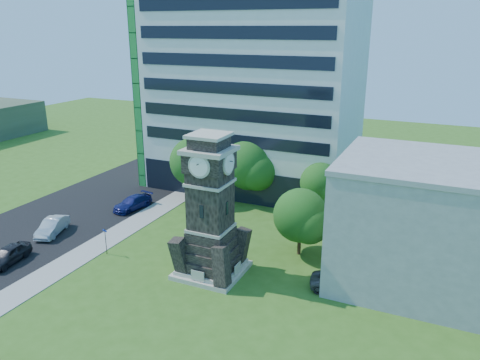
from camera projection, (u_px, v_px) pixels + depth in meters
The scene contains 16 objects.
ground at pixel (170, 276), 39.86m from camera, with size 160.00×160.00×0.00m, color #345D1A.
sidewalk at pixel (118, 233), 47.91m from camera, with size 3.00×70.00×0.06m, color gray.
street at pixel (55, 220), 51.27m from camera, with size 14.00×80.00×0.02m, color black.
clock_tower at pixel (211, 216), 38.76m from camera, with size 5.40×5.40×12.22m.
office_tall at pixel (254, 76), 59.03m from camera, with size 26.20×15.11×28.60m.
office_low at pixel (434, 224), 37.29m from camera, with size 15.20×12.20×10.40m.
car_street_south at pixel (8, 255), 41.81m from camera, with size 1.84×4.57×1.56m, color black.
car_street_mid at pixel (52, 227), 47.68m from camera, with size 1.66×4.77×1.57m, color #B0B4B8.
car_street_north at pixel (133, 203), 54.29m from camera, with size 2.06×5.08×1.47m, color navy.
car_east_lot at pixel (342, 283), 37.31m from camera, with size 2.32×5.02×1.40m, color #4C4C51.
park_bench at pixel (200, 271), 39.53m from camera, with size 2.02×0.54×1.04m.
street_sign at pixel (106, 239), 43.12m from camera, with size 0.61×0.06×2.53m.
tree_nw at pixel (195, 163), 56.18m from camera, with size 6.49×5.90×7.71m.
tree_nc at pixel (250, 165), 55.64m from camera, with size 6.94×6.31×7.83m.
tree_ne at pixel (321, 184), 50.50m from camera, with size 4.84×4.40×6.36m.
tree_east at pixel (301, 217), 42.49m from camera, with size 5.47×4.97×6.37m.
Camera 1 is at (20.10, -29.67, 20.17)m, focal length 35.00 mm.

